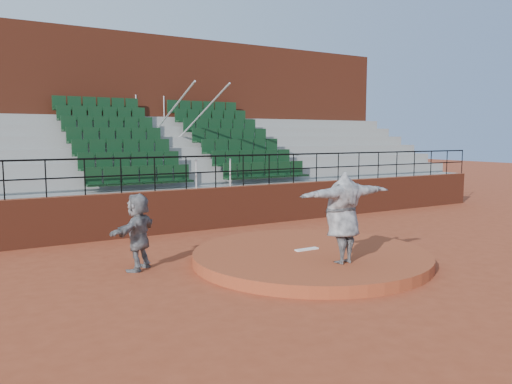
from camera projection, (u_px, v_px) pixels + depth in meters
ground at (310, 262)px, 11.67m from camera, size 90.00×90.00×0.00m
pitchers_mound at (311, 256)px, 11.66m from camera, size 5.50×5.50×0.25m
pitching_rubber at (307, 249)px, 11.77m from camera, size 0.60×0.15×0.03m
boundary_wall at (216, 208)px, 15.87m from camera, size 24.00×0.30×1.30m
wall_railing at (216, 165)px, 15.71m from camera, size 24.04×0.05×1.03m
seating_deck at (173, 175)px, 18.89m from camera, size 24.00×5.97×4.63m
press_box_facade at (139, 122)px, 22.04m from camera, size 24.00×3.00×7.10m
pitcher at (343, 218)px, 10.47m from camera, size 2.39×0.70×1.94m
fielder at (138, 232)px, 10.89m from camera, size 1.50×1.42×1.69m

